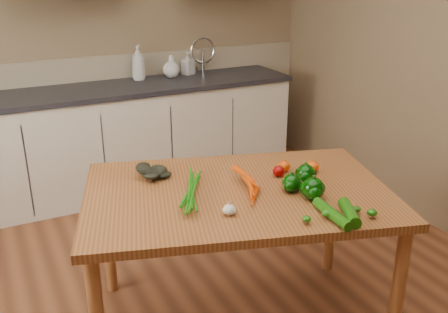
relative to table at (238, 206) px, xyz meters
The scene contains 17 objects.
room 0.58m from the table, 168.98° to the right, with size 4.04×5.04×2.64m.
counter_run 1.99m from the table, 89.38° to the left, with size 2.84×0.64×1.14m.
table is the anchor object (origin of this frame).
soap_bottle_a 2.16m from the table, 85.07° to the left, with size 0.11×0.11×0.29m, color silver.
soap_bottle_b 2.27m from the table, 73.39° to the left, with size 0.09×0.09×0.20m, color silver.
soap_bottle_c 2.18m from the table, 77.41° to the left, with size 0.15×0.15×0.19m, color silver.
carrot_bunch 0.13m from the table, 168.78° to the right, with size 0.27×0.21×0.07m, color #DA4405, non-canonical shape.
leafy_greens 0.47m from the table, 134.01° to the left, with size 0.21×0.19×0.11m, color black, non-canonical shape.
garlic_bulb 0.28m from the table, 126.20° to the right, with size 0.06×0.06×0.05m, color beige.
pepper_a 0.29m from the table, 30.62° to the right, with size 0.09×0.09×0.09m, color black.
pepper_b 0.38m from the table, 11.01° to the right, with size 0.09×0.09×0.09m, color black.
pepper_c 0.39m from the table, 42.57° to the right, with size 0.11×0.11×0.11m, color black.
tomato_a 0.30m from the table, 11.22° to the left, with size 0.06×0.06×0.06m, color #7E0302.
tomato_b 0.36m from the table, 16.33° to the left, with size 0.06×0.06×0.06m, color #D34105.
tomato_c 0.47m from the table, ahead, with size 0.07×0.07×0.06m, color #D34105.
zucchini_a 0.57m from the table, 58.30° to the right, with size 0.06×0.06×0.20m, color #154D08.
zucchini_b 0.51m from the table, 63.09° to the right, with size 0.05×0.05×0.25m, color #154D08.
Camera 1 is at (-0.86, -1.73, 1.82)m, focal length 40.00 mm.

